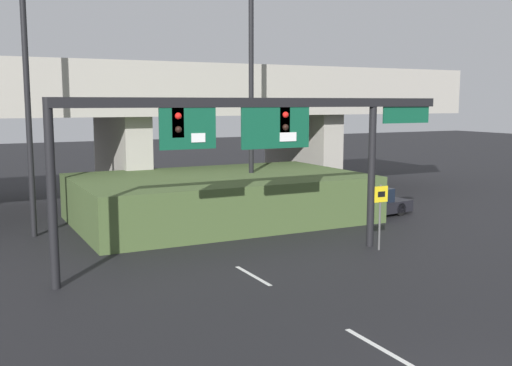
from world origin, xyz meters
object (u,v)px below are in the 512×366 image
signal_gantry (257,130)px  parked_sedan_near_right (368,204)px  highway_light_pole_near (251,69)px  highway_light_pole_far (25,54)px  speed_limit_sign (380,208)px

signal_gantry → parked_sedan_near_right: (8.61, 4.92, -3.96)m
highway_light_pole_near → highway_light_pole_far: size_ratio=0.95×
speed_limit_sign → highway_light_pole_near: 10.00m
highway_light_pole_far → parked_sedan_near_right: highway_light_pole_far is taller
highway_light_pole_near → parked_sedan_near_right: 8.62m
highway_light_pole_near → speed_limit_sign: bearing=-81.3°
highway_light_pole_near → parked_sedan_near_right: highway_light_pole_near is taller
speed_limit_sign → highway_light_pole_far: 15.27m
signal_gantry → highway_light_pole_far: (-6.47, 7.73, 2.87)m
speed_limit_sign → highway_light_pole_near: highway_light_pole_near is taller
signal_gantry → speed_limit_sign: (4.84, -0.70, -2.97)m
highway_light_pole_near → highway_light_pole_far: 10.05m
speed_limit_sign → highway_light_pole_near: (-1.26, 8.26, 5.48)m
signal_gantry → parked_sedan_near_right: bearing=29.8°
signal_gantry → parked_sedan_near_right: size_ratio=3.14×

